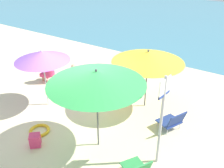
% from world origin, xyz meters
% --- Properties ---
extents(ground_plane, '(40.00, 40.00, 0.00)m').
position_xyz_m(ground_plane, '(0.00, 0.00, 0.00)').
color(ground_plane, beige).
extents(sea_water, '(40.00, 16.00, 0.01)m').
position_xyz_m(sea_water, '(0.00, 13.03, 0.00)').
color(sea_water, teal).
rests_on(sea_water, ground_plane).
extents(umbrella_purple, '(1.58, 1.58, 1.83)m').
position_xyz_m(umbrella_purple, '(-1.06, -0.10, 1.62)').
color(umbrella_purple, silver).
rests_on(umbrella_purple, ground_plane).
extents(umbrella_yellow, '(2.07, 2.07, 1.83)m').
position_xyz_m(umbrella_yellow, '(1.49, 1.48, 1.62)').
color(umbrella_yellow, '#4C4C51').
rests_on(umbrella_yellow, ground_plane).
extents(umbrella_green, '(2.19, 2.19, 2.06)m').
position_xyz_m(umbrella_green, '(1.33, -0.74, 1.86)').
color(umbrella_green, '#4C4C51').
rests_on(umbrella_green, ground_plane).
extents(beach_chair_a, '(0.72, 0.67, 0.63)m').
position_xyz_m(beach_chair_a, '(2.64, -1.20, 0.33)').
color(beach_chair_a, '#33934C').
rests_on(beach_chair_a, ground_plane).
extents(beach_chair_b, '(0.75, 0.75, 0.63)m').
position_xyz_m(beach_chair_b, '(2.64, 0.77, 0.31)').
color(beach_chair_b, navy).
rests_on(beach_chair_b, ground_plane).
extents(beach_chair_c, '(0.64, 0.58, 0.66)m').
position_xyz_m(beach_chair_c, '(0.13, 1.39, 0.33)').
color(beach_chair_c, navy).
rests_on(beach_chair_c, ground_plane).
extents(person_a, '(0.57, 0.44, 0.97)m').
position_xyz_m(person_a, '(-0.90, 1.05, 0.49)').
color(person_a, black).
rests_on(person_a, ground_plane).
extents(person_b, '(0.51, 0.58, 0.97)m').
position_xyz_m(person_b, '(0.37, 2.28, 0.49)').
color(person_b, '#2D519E').
rests_on(person_b, ground_plane).
extents(person_c, '(0.56, 0.37, 0.96)m').
position_xyz_m(person_c, '(-2.12, 1.01, 0.49)').
color(person_c, '#DB3866').
rests_on(person_c, ground_plane).
extents(warning_sign, '(0.07, 0.41, 2.18)m').
position_xyz_m(warning_sign, '(2.77, -0.47, 1.39)').
color(warning_sign, '#ADADB2').
rests_on(warning_sign, ground_plane).
extents(swim_ring, '(0.55, 0.55, 0.08)m').
position_xyz_m(swim_ring, '(-0.27, -1.20, 0.04)').
color(swim_ring, yellow).
rests_on(swim_ring, ground_plane).
extents(beach_bag, '(0.35, 0.34, 0.33)m').
position_xyz_m(beach_bag, '(0.06, -1.62, 0.16)').
color(beach_bag, '#DB3866').
rests_on(beach_bag, ground_plane).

